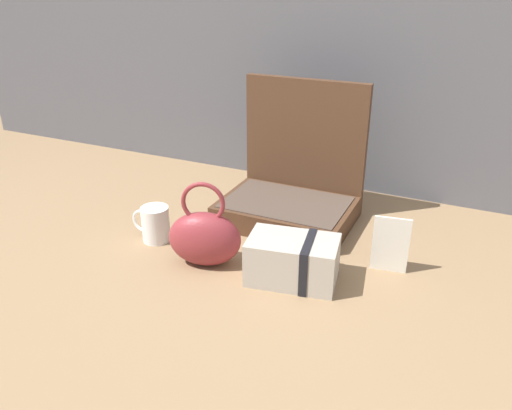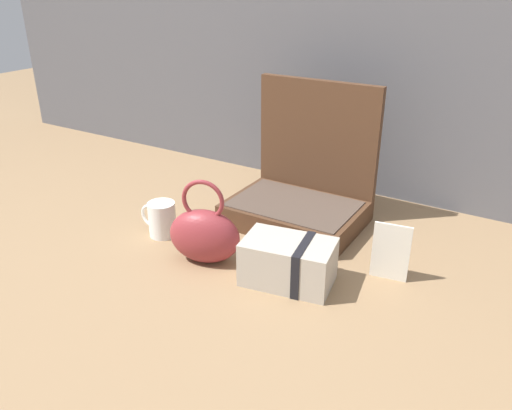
{
  "view_description": "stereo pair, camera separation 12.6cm",
  "coord_description": "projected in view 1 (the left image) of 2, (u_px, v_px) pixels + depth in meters",
  "views": [
    {
      "loc": [
        0.47,
        -1.06,
        0.68
      ],
      "look_at": [
        -0.01,
        -0.02,
        0.16
      ],
      "focal_mm": 35.55,
      "sensor_mm": 36.0,
      "label": 1
    },
    {
      "loc": [
        0.59,
        -1.0,
        0.68
      ],
      "look_at": [
        -0.01,
        -0.02,
        0.16
      ],
      "focal_mm": 35.55,
      "sensor_mm": 36.0,
      "label": 2
    }
  ],
  "objects": [
    {
      "name": "info_card_left",
      "position": [
        390.0,
        245.0,
        1.24
      ],
      "size": [
        0.09,
        0.02,
        0.15
      ],
      "primitive_type": "cube",
      "rotation": [
        0.0,
        0.0,
        0.15
      ],
      "color": "silver",
      "rests_on": "ground_plane"
    },
    {
      "name": "open_suitcase",
      "position": [
        292.0,
        188.0,
        1.52
      ],
      "size": [
        0.38,
        0.28,
        0.4
      ],
      "color": "#4C301E",
      "rests_on": "ground_plane"
    },
    {
      "name": "teal_pouch_handbag",
      "position": [
        205.0,
        237.0,
        1.27
      ],
      "size": [
        0.2,
        0.15,
        0.23
      ],
      "color": "maroon",
      "rests_on": "ground_plane"
    },
    {
      "name": "coffee_mug",
      "position": [
        155.0,
        224.0,
        1.4
      ],
      "size": [
        0.12,
        0.08,
        0.1
      ],
      "color": "white",
      "rests_on": "ground_plane"
    },
    {
      "name": "ground_plane",
      "position": [
        262.0,
        256.0,
        1.34
      ],
      "size": [
        6.0,
        6.0,
        0.0
      ],
      "primitive_type": "plane",
      "color": "#8C6D4C"
    },
    {
      "name": "cream_toiletry_bag",
      "position": [
        294.0,
        260.0,
        1.21
      ],
      "size": [
        0.23,
        0.16,
        0.11
      ],
      "color": "#B2A899",
      "rests_on": "ground_plane"
    }
  ]
}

